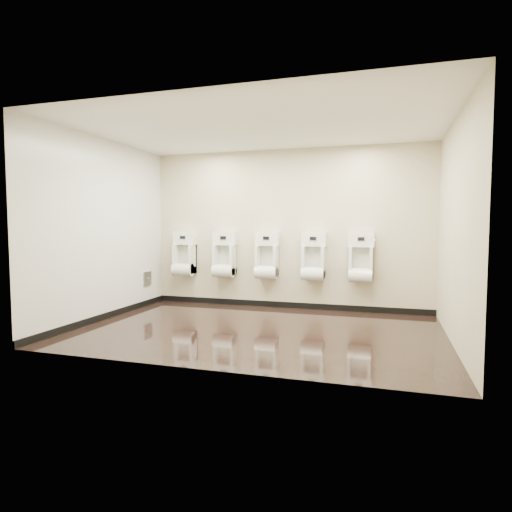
{
  "coord_description": "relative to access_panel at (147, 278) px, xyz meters",
  "views": [
    {
      "loc": [
        1.7,
        -5.65,
        1.45
      ],
      "look_at": [
        -0.2,
        0.55,
        1.0
      ],
      "focal_mm": 30.0,
      "sensor_mm": 36.0,
      "label": 1
    }
  ],
  "objects": [
    {
      "name": "urinal_2",
      "position": [
        2.16,
        0.41,
        0.38
      ],
      "size": [
        0.43,
        0.33,
        0.81
      ],
      "color": "silver",
      "rests_on": "back_wall"
    },
    {
      "name": "tile_overlay_left",
      "position": [
        -0.01,
        -1.2,
        0.9
      ],
      "size": [
        0.01,
        3.5,
        2.8
      ],
      "primitive_type": "cube",
      "color": "silver",
      "rests_on": "ground"
    },
    {
      "name": "right_wall",
      "position": [
        4.98,
        -1.2,
        0.9
      ],
      "size": [
        0.02,
        3.5,
        2.8
      ],
      "primitive_type": "cube",
      "color": "beige",
      "rests_on": "ground"
    },
    {
      "name": "urinal_4",
      "position": [
        3.78,
        0.41,
        0.38
      ],
      "size": [
        0.43,
        0.33,
        0.81
      ],
      "color": "silver",
      "rests_on": "back_wall"
    },
    {
      "name": "left_wall",
      "position": [
        -0.02,
        -1.2,
        0.9
      ],
      "size": [
        0.02,
        3.5,
        2.8
      ],
      "primitive_type": "cube",
      "color": "beige",
      "rests_on": "ground"
    },
    {
      "name": "ground",
      "position": [
        2.48,
        -1.2,
        -0.5
      ],
      "size": [
        5.0,
        3.5,
        0.0
      ],
      "primitive_type": "cube",
      "color": "black",
      "rests_on": "ground"
    },
    {
      "name": "skirting_left",
      "position": [
        -0.01,
        -1.2,
        -0.45
      ],
      "size": [
        0.02,
        3.5,
        0.1
      ],
      "primitive_type": "cube",
      "color": "black",
      "rests_on": "ground"
    },
    {
      "name": "access_panel",
      "position": [
        0.0,
        0.0,
        0.0
      ],
      "size": [
        0.04,
        0.25,
        0.25
      ],
      "color": "#9E9EA3",
      "rests_on": "left_wall"
    },
    {
      "name": "skirting_back",
      "position": [
        2.48,
        0.54,
        -0.45
      ],
      "size": [
        5.0,
        0.02,
        0.1
      ],
      "primitive_type": "cube",
      "color": "black",
      "rests_on": "ground"
    },
    {
      "name": "back_wall",
      "position": [
        2.48,
        0.55,
        0.9
      ],
      "size": [
        5.0,
        0.02,
        2.8
      ],
      "primitive_type": "cube",
      "color": "beige",
      "rests_on": "ground"
    },
    {
      "name": "urinal_0",
      "position": [
        0.55,
        0.41,
        0.38
      ],
      "size": [
        0.43,
        0.33,
        0.81
      ],
      "color": "silver",
      "rests_on": "back_wall"
    },
    {
      "name": "ceiling",
      "position": [
        2.48,
        -1.2,
        2.3
      ],
      "size": [
        5.0,
        3.5,
        0.0
      ],
      "primitive_type": "cube",
      "color": "silver"
    },
    {
      "name": "urinal_1",
      "position": [
        1.36,
        0.41,
        0.38
      ],
      "size": [
        0.43,
        0.33,
        0.81
      ],
      "color": "silver",
      "rests_on": "back_wall"
    },
    {
      "name": "urinal_3",
      "position": [
        2.99,
        0.41,
        0.38
      ],
      "size": [
        0.43,
        0.33,
        0.81
      ],
      "color": "silver",
      "rests_on": "back_wall"
    },
    {
      "name": "front_wall",
      "position": [
        2.48,
        -2.95,
        0.9
      ],
      "size": [
        5.0,
        0.02,
        2.8
      ],
      "primitive_type": "cube",
      "color": "beige",
      "rests_on": "ground"
    }
  ]
}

